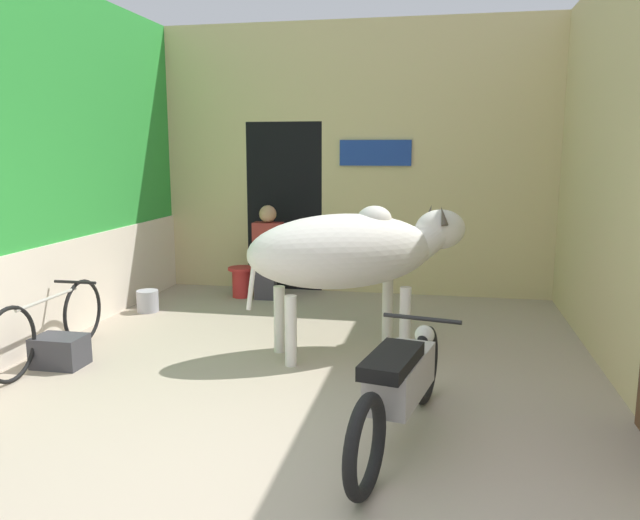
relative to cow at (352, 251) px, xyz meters
The scene contains 11 objects.
ground_plane 2.86m from the cow, 97.75° to the right, with size 30.00×30.00×0.00m, color tan.
wall_left_shopfront 3.17m from the cow, behind, with size 0.25×5.23×3.60m.
wall_back_with_doorway 2.95m from the cow, 103.77° to the left, with size 5.26×0.93×3.60m.
wall_right_with_door 2.48m from the cow, ahead, with size 0.22×5.23×3.60m.
cow is the anchor object (origin of this frame).
motorcycle_near 2.02m from the cow, 72.23° to the right, with size 0.64×2.02×0.73m.
bicycle 2.88m from the cow, 163.34° to the right, with size 0.44×1.75×0.67m.
shopkeeper_seated 2.50m from the cow, 124.89° to the left, with size 0.39×0.34×1.22m.
plastic_stool 2.77m from the cow, 131.69° to the left, with size 0.35×0.35×0.40m.
crate 2.82m from the cow, 159.88° to the right, with size 0.44×0.32×0.28m.
bucket 2.96m from the cow, 158.75° to the left, with size 0.26×0.26×0.26m.
Camera 1 is at (1.19, -3.11, 1.93)m, focal length 35.00 mm.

